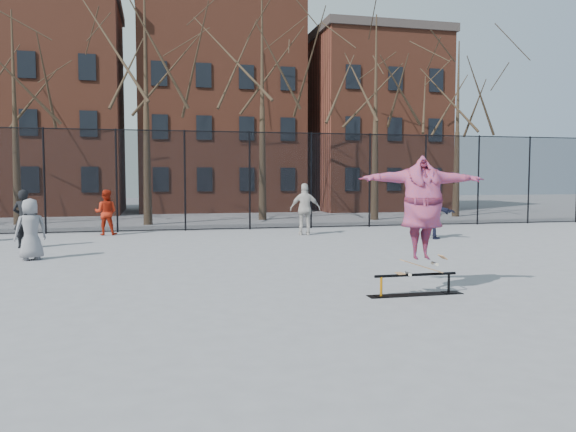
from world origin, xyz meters
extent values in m
plane|color=slate|center=(0.00, 0.00, 0.00)|extent=(100.00, 100.00, 0.00)
cube|color=black|center=(2.06, -0.33, 0.01)|extent=(1.80, 0.28, 0.01)
cylinder|color=orange|center=(1.39, -0.33, 0.19)|extent=(0.05, 0.05, 0.37)
cylinder|color=black|center=(2.72, -0.33, 0.19)|extent=(0.05, 0.05, 0.37)
cylinder|color=black|center=(2.06, -0.33, 0.37)|extent=(1.59, 0.05, 0.05)
imported|color=#623688|center=(2.17, -0.33, 1.44)|extent=(2.38, 1.03, 1.88)
imported|color=black|center=(-6.41, 8.61, 0.89)|extent=(0.71, 0.53, 1.77)
imported|color=#A4210E|center=(-4.34, 12.00, 0.84)|extent=(0.91, 0.76, 1.68)
imported|color=beige|center=(2.83, 10.33, 0.96)|extent=(1.19, 0.67, 1.91)
imported|color=#191C33|center=(6.73, 8.14, 0.88)|extent=(1.55, 1.50, 1.76)
imported|color=slate|center=(-5.69, 5.93, 0.80)|extent=(0.92, 0.78, 1.60)
cylinder|color=black|center=(-6.60, 13.00, 2.00)|extent=(0.07, 0.07, 4.00)
cylinder|color=black|center=(-4.00, 13.00, 2.00)|extent=(0.07, 0.07, 4.00)
cylinder|color=black|center=(-1.40, 13.00, 2.00)|extent=(0.07, 0.07, 4.00)
cylinder|color=black|center=(1.20, 13.00, 2.00)|extent=(0.07, 0.07, 4.00)
cylinder|color=black|center=(3.80, 13.00, 2.00)|extent=(0.07, 0.07, 4.00)
cylinder|color=black|center=(6.40, 13.00, 2.00)|extent=(0.07, 0.07, 4.00)
cylinder|color=black|center=(9.00, 13.00, 2.00)|extent=(0.07, 0.07, 4.00)
cylinder|color=black|center=(11.60, 13.00, 2.00)|extent=(0.07, 0.07, 4.00)
cylinder|color=black|center=(14.20, 13.00, 2.00)|extent=(0.07, 0.07, 4.00)
cube|color=black|center=(0.00, 13.00, 2.00)|extent=(34.00, 0.01, 4.00)
cylinder|color=black|center=(0.00, 13.00, 3.96)|extent=(34.00, 0.04, 0.04)
cone|color=black|center=(-8.50, 17.80, 2.31)|extent=(0.40, 0.40, 4.62)
cone|color=black|center=(-3.00, 16.50, 2.31)|extent=(0.40, 0.40, 4.62)
cone|color=black|center=(2.50, 17.80, 2.31)|extent=(0.40, 0.40, 4.62)
cone|color=black|center=(8.00, 16.50, 2.31)|extent=(0.40, 0.40, 4.62)
cone|color=black|center=(13.50, 17.80, 2.31)|extent=(0.40, 0.40, 4.62)
cube|color=brown|center=(-9.00, 26.00, 6.00)|extent=(9.00, 7.00, 12.00)
cube|color=brown|center=(1.50, 26.00, 6.50)|extent=(10.00, 7.00, 13.00)
cube|color=brown|center=(11.50, 26.00, 5.50)|extent=(8.00, 7.00, 11.00)
camera|label=1|loc=(-2.51, -9.62, 2.15)|focal=35.00mm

